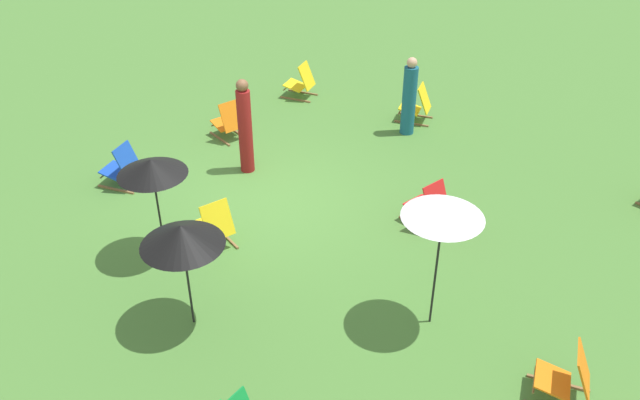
# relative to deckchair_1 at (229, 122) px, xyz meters

# --- Properties ---
(ground_plane) EXTENTS (40.00, 40.00, 0.00)m
(ground_plane) POSITION_rel_deckchair_1_xyz_m (1.41, 2.21, -0.37)
(ground_plane) COLOR #477A33
(deckchair_1) EXTENTS (0.65, 0.85, 0.83)m
(deckchair_1) POSITION_rel_deckchair_1_xyz_m (0.00, 0.00, 0.00)
(deckchair_1) COLOR olive
(deckchair_1) RESTS_ON ground
(deckchair_2) EXTENTS (0.68, 0.87, 0.83)m
(deckchair_2) POSITION_rel_deckchair_1_xyz_m (2.86, 2.38, 0.00)
(deckchair_2) COLOR olive
(deckchair_2) RESTS_ON ground
(deckchair_4) EXTENTS (0.68, 0.87, 0.83)m
(deckchair_4) POSITION_rel_deckchair_1_xyz_m (-3.03, 2.72, 0.00)
(deckchair_4) COLOR olive
(deckchair_4) RESTS_ON ground
(deckchair_5) EXTENTS (0.68, 0.87, 0.83)m
(deckchair_5) POSITION_rel_deckchair_1_xyz_m (2.59, 7.98, 0.00)
(deckchair_5) COLOR olive
(deckchair_5) RESTS_ON ground
(deckchair_6) EXTENTS (0.64, 0.85, 0.83)m
(deckchair_6) POSITION_rel_deckchair_1_xyz_m (0.31, 4.85, 0.00)
(deckchair_6) COLOR olive
(deckchair_6) RESTS_ON ground
(deckchair_8) EXTENTS (0.67, 0.86, 0.83)m
(deckchair_8) POSITION_rel_deckchair_1_xyz_m (2.55, -0.25, 0.00)
(deckchair_8) COLOR olive
(deckchair_8) RESTS_ON ground
(deckchair_9) EXTENTS (0.65, 0.85, 0.83)m
(deckchair_9) POSITION_rel_deckchair_1_xyz_m (-2.51, -0.07, 0.00)
(deckchair_9) COLOR olive
(deckchair_9) RESTS_ON ground
(umbrella_0) EXTENTS (1.10, 1.10, 1.64)m
(umbrella_0) POSITION_rel_deckchair_1_xyz_m (4.34, 3.40, 1.12)
(umbrella_0) COLOR black
(umbrella_0) RESTS_ON ground
(umbrella_1) EXTENTS (1.04, 1.04, 1.72)m
(umbrella_1) POSITION_rel_deckchair_1_xyz_m (3.53, 1.92, 1.23)
(umbrella_1) COLOR black
(umbrella_1) RESTS_ON ground
(umbrella_2) EXTENTS (1.06, 1.06, 1.98)m
(umbrella_2) POSITION_rel_deckchair_1_xyz_m (2.36, 6.03, 1.50)
(umbrella_2) COLOR black
(umbrella_2) RESTS_ON ground
(person_0) EXTENTS (0.39, 0.39, 1.67)m
(person_0) POSITION_rel_deckchair_1_xyz_m (-2.41, 2.85, 0.42)
(person_0) COLOR #195972
(person_0) RESTS_ON ground
(person_1) EXTENTS (0.35, 0.35, 1.86)m
(person_1) POSITION_rel_deckchair_1_xyz_m (0.78, 1.20, 0.54)
(person_1) COLOR maroon
(person_1) RESTS_ON ground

